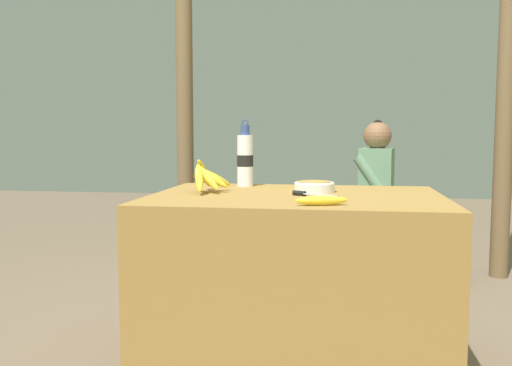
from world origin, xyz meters
name	(u,v)px	position (x,y,z in m)	size (l,w,h in m)	color
ground_plane	(295,362)	(0.00, 0.00, 0.00)	(12.00, 12.00, 0.00)	#75604C
market_counter	(296,280)	(0.00, 0.00, 0.35)	(1.17, 0.86, 0.70)	olive
banana_bunch_ripe	(206,176)	(-0.38, 0.03, 0.77)	(0.16, 0.30, 0.15)	#4C381E
serving_bowl	(314,186)	(0.07, 0.12, 0.73)	(0.17, 0.17, 0.04)	white
water_bottle	(245,159)	(-0.26, 0.31, 0.83)	(0.08, 0.08, 0.31)	white
loose_banana_front	(321,200)	(0.11, -0.32, 0.72)	(0.19, 0.08, 0.03)	yellow
knife	(308,194)	(0.05, -0.06, 0.71)	(0.19, 0.11, 0.02)	#BCBCC1
wooden_bench	(336,227)	(0.15, 1.40, 0.33)	(1.56, 0.32, 0.40)	brown
seated_vendor	(369,189)	(0.36, 1.37, 0.59)	(0.44, 0.41, 1.04)	#564C60
banana_bunch_green	(276,208)	(-0.24, 1.39, 0.45)	(0.17, 0.26, 0.12)	#4C381E
support_post_near	(184,72)	(-0.92, 1.56, 1.38)	(0.12, 0.12, 2.76)	brown
support_post_far	(507,66)	(1.22, 1.56, 1.38)	(0.12, 0.12, 2.76)	brown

